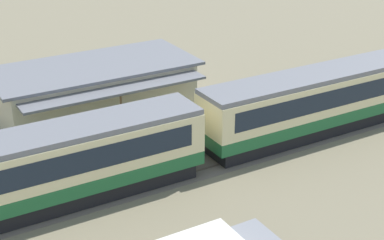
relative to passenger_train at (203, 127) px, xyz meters
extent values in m
plane|color=#7A7056|center=(14.91, 0.03, -2.33)|extent=(600.00, 600.00, 0.00)
cube|color=#1E6033|center=(10.88, 0.00, -1.03)|extent=(21.13, 3.15, 0.80)
cube|color=beige|center=(10.88, 0.00, 0.47)|extent=(21.13, 3.15, 2.21)
cube|color=#192330|center=(10.88, 0.00, 0.58)|extent=(19.44, 3.19, 1.24)
cube|color=slate|center=(10.88, 0.00, 1.72)|extent=(21.13, 2.96, 0.30)
cube|color=black|center=(10.88, 0.00, -1.87)|extent=(20.28, 2.71, 0.88)
cylinder|color=black|center=(3.90, -0.72, -1.88)|extent=(0.90, 0.18, 0.90)
cylinder|color=black|center=(3.90, 0.72, -1.88)|extent=(0.90, 0.18, 0.90)
cube|color=#1E6033|center=(-11.41, 0.00, -1.03)|extent=(21.13, 3.15, 0.80)
cube|color=beige|center=(-11.41, 0.00, 0.47)|extent=(21.13, 3.15, 2.21)
cube|color=#192330|center=(-11.41, 0.00, 0.58)|extent=(19.44, 3.19, 1.24)
cube|color=slate|center=(-11.41, 0.00, 1.72)|extent=(21.13, 2.96, 0.30)
cube|color=black|center=(-11.41, 0.00, -1.87)|extent=(20.28, 2.71, 0.88)
cylinder|color=black|center=(-4.44, -0.72, -1.88)|extent=(0.90, 0.18, 0.90)
cylinder|color=black|center=(-4.44, 0.72, -1.88)|extent=(0.90, 0.18, 0.90)
cube|color=#665B51|center=(0.11, 0.00, -2.33)|extent=(138.12, 3.60, 0.01)
cube|color=#4C4238|center=(0.11, -0.72, -2.31)|extent=(138.12, 0.12, 0.04)
cube|color=#4C4238|center=(0.11, 0.72, -2.31)|extent=(138.12, 0.12, 0.04)
cube|color=beige|center=(-2.92, 9.57, -0.50)|extent=(12.81, 6.04, 3.67)
cube|color=slate|center=(-2.92, 9.57, 1.43)|extent=(13.84, 6.52, 0.20)
cube|color=slate|center=(-2.92, 5.75, 0.93)|extent=(12.30, 1.60, 0.16)
cylinder|color=brown|center=(-2.92, 5.15, -0.74)|extent=(0.14, 0.14, 3.19)
camera|label=1|loc=(-16.22, -26.56, 14.41)|focal=55.00mm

